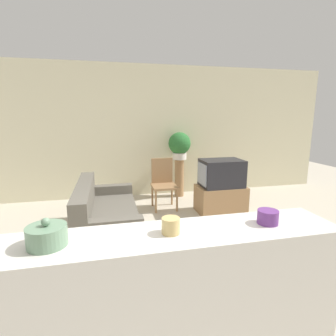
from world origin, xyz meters
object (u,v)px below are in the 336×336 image
object	(u,v)px
decorative_bowl	(47,236)
wooden_chair	(163,181)
potted_plant	(180,145)
television	(221,173)
couch	(105,218)

from	to	relation	value
decorative_bowl	wooden_chair	bearing A→B (deg)	67.05
potted_plant	decorative_bowl	distance (m)	4.12
wooden_chair	potted_plant	bearing A→B (deg)	52.66
potted_plant	decorative_bowl	size ratio (longest dim) A/B	2.54
television	potted_plant	size ratio (longest dim) A/B	1.28
wooden_chair	decorative_bowl	bearing A→B (deg)	-112.95
couch	potted_plant	world-z (taller)	potted_plant
couch	wooden_chair	size ratio (longest dim) A/B	1.81
television	wooden_chair	distance (m)	1.06
potted_plant	decorative_bowl	xyz separation A→B (m)	(-1.78, -3.71, -0.07)
couch	potted_plant	distance (m)	2.37
wooden_chair	couch	bearing A→B (deg)	-136.30
decorative_bowl	television	bearing A→B (deg)	49.69
television	wooden_chair	xyz separation A→B (m)	(-0.93, 0.45, -0.21)
decorative_bowl	potted_plant	bearing A→B (deg)	64.35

